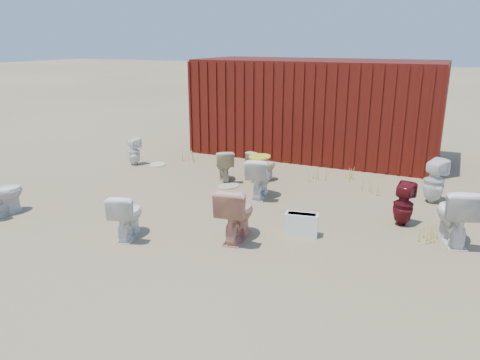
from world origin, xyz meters
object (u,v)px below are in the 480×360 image
at_px(toilet_back_beige_right, 262,166).
at_px(toilet_back_yellowlid, 260,177).
at_px(shipping_container, 316,108).
at_px(toilet_front_maroon, 403,204).
at_px(toilet_front_c, 127,215).
at_px(toilet_back_a, 134,151).
at_px(toilet_back_e, 434,181).
at_px(toilet_front_pink, 236,213).
at_px(toilet_front_e, 454,215).
at_px(toilet_back_beige_left, 224,165).
at_px(loose_tank, 301,224).
at_px(toilet_front_a, 1,193).

height_order(toilet_back_beige_right, toilet_back_yellowlid, toilet_back_yellowlid).
relative_size(shipping_container, toilet_front_maroon, 8.51).
height_order(toilet_front_c, toilet_front_maroon, same).
distance_m(toilet_back_a, toilet_back_e, 6.64).
bearing_deg(toilet_back_e, toilet_front_maroon, 106.11).
relative_size(toilet_front_pink, toilet_front_c, 1.18).
distance_m(toilet_front_maroon, toilet_back_beige_right, 3.26).
bearing_deg(toilet_front_e, toilet_front_maroon, -44.85).
xyz_separation_m(toilet_back_beige_left, loose_tank, (2.39, -2.09, -0.16)).
height_order(toilet_front_a, toilet_back_e, toilet_back_e).
bearing_deg(toilet_back_beige_left, toilet_back_yellowlid, 114.13).
bearing_deg(toilet_front_maroon, toilet_back_a, 0.08).
distance_m(toilet_back_a, toilet_back_beige_left, 2.54).
bearing_deg(toilet_front_c, toilet_back_beige_right, -119.79).
bearing_deg(toilet_front_pink, toilet_back_beige_left, -67.40).
xyz_separation_m(toilet_front_pink, toilet_front_e, (2.94, 1.25, 0.01)).
xyz_separation_m(shipping_container, toilet_back_e, (3.04, -2.74, -0.79)).
bearing_deg(toilet_back_yellowlid, toilet_back_beige_right, -80.51).
relative_size(toilet_back_yellowlid, toilet_back_e, 0.94).
bearing_deg(toilet_front_e, toilet_back_a, -31.14).
bearing_deg(toilet_front_e, toilet_front_a, -2.02).
height_order(toilet_front_maroon, toilet_front_e, toilet_front_e).
relative_size(shipping_container, toilet_back_e, 7.33).
relative_size(toilet_front_c, toilet_back_e, 0.86).
xyz_separation_m(toilet_front_a, toilet_back_yellowlid, (3.63, 2.72, 0.00)).
bearing_deg(toilet_front_a, shipping_container, -110.96).
distance_m(toilet_front_c, toilet_front_maroon, 4.35).
xyz_separation_m(toilet_front_maroon, toilet_back_a, (-6.27, 1.26, -0.03)).
distance_m(toilet_front_pink, toilet_back_yellowlid, 2.00).
xyz_separation_m(toilet_front_a, toilet_back_a, (0.00, 3.65, -0.06)).
bearing_deg(toilet_front_c, loose_tank, -171.91).
relative_size(toilet_back_beige_left, toilet_back_beige_right, 1.02).
bearing_deg(toilet_back_yellowlid, shipping_container, -99.82).
distance_m(toilet_front_pink, toilet_front_c, 1.65).
distance_m(toilet_back_yellowlid, toilet_back_e, 3.19).
bearing_deg(toilet_back_e, loose_tank, 86.30).
bearing_deg(toilet_back_beige_left, toilet_front_e, 128.54).
xyz_separation_m(shipping_container, toilet_front_maroon, (2.67, -4.12, -0.85)).
relative_size(toilet_front_e, toilet_back_beige_right, 1.31).
distance_m(toilet_back_e, loose_tank, 3.02).
xyz_separation_m(shipping_container, toilet_back_yellowlid, (0.03, -3.79, -0.81)).
bearing_deg(toilet_back_a, toilet_front_c, 141.83).
relative_size(shipping_container, toilet_front_a, 7.85).
relative_size(toilet_front_maroon, loose_tank, 1.41).
relative_size(toilet_front_c, toilet_back_yellowlid, 0.91).
relative_size(toilet_front_maroon, toilet_back_beige_left, 1.05).
xyz_separation_m(toilet_front_pink, loose_tank, (0.85, 0.54, -0.24)).
relative_size(toilet_back_a, toilet_back_e, 0.79).
relative_size(toilet_front_pink, toilet_front_e, 0.97).
xyz_separation_m(toilet_front_e, toilet_back_beige_left, (-4.48, 1.38, -0.09)).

